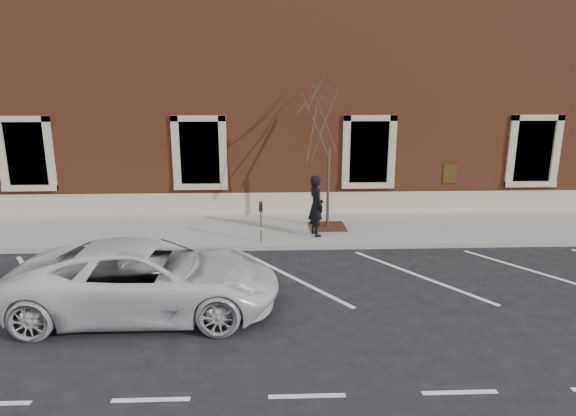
{
  "coord_description": "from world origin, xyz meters",
  "views": [
    {
      "loc": [
        -0.55,
        -13.49,
        4.65
      ],
      "look_at": [
        0.0,
        0.6,
        1.1
      ],
      "focal_mm": 30.0,
      "sensor_mm": 36.0,
      "label": 1
    }
  ],
  "objects_px": {
    "man": "(316,206)",
    "sapling": "(329,125)",
    "parking_meter": "(261,214)",
    "white_truck": "(148,278)"
  },
  "relations": [
    {
      "from": "parking_meter",
      "to": "sapling",
      "type": "bearing_deg",
      "value": 56.75
    },
    {
      "from": "man",
      "to": "sapling",
      "type": "height_order",
      "value": "sapling"
    },
    {
      "from": "parking_meter",
      "to": "white_truck",
      "type": "height_order",
      "value": "white_truck"
    },
    {
      "from": "man",
      "to": "white_truck",
      "type": "xyz_separation_m",
      "value": [
        -4.0,
        -4.83,
        -0.34
      ]
    },
    {
      "from": "sapling",
      "to": "white_truck",
      "type": "bearing_deg",
      "value": -127.98
    },
    {
      "from": "sapling",
      "to": "man",
      "type": "bearing_deg",
      "value": -117.57
    },
    {
      "from": "parking_meter",
      "to": "sapling",
      "type": "xyz_separation_m",
      "value": [
        2.17,
        1.52,
        2.48
      ]
    },
    {
      "from": "parking_meter",
      "to": "man",
      "type": "bearing_deg",
      "value": 41.86
    },
    {
      "from": "man",
      "to": "sapling",
      "type": "xyz_separation_m",
      "value": [
        0.47,
        0.9,
        2.4
      ]
    },
    {
      "from": "man",
      "to": "sapling",
      "type": "relative_size",
      "value": 0.4
    }
  ]
}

